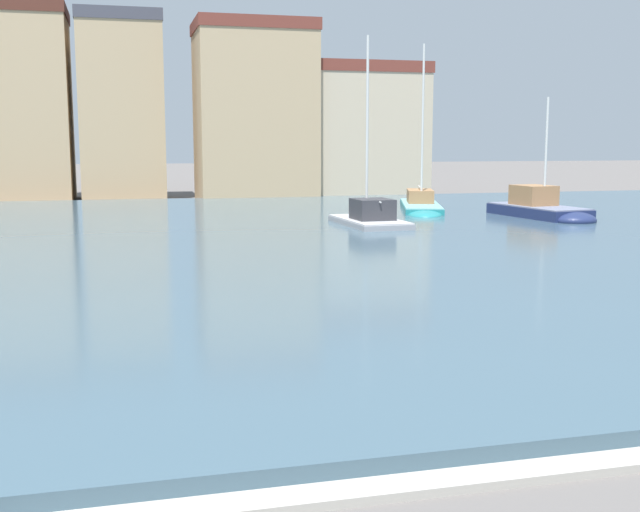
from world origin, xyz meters
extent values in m
cube|color=#3D5666|center=(0.00, 29.88, 0.17)|extent=(88.55, 44.26, 0.35)
cube|color=#ADA89E|center=(0.00, 7.50, 0.06)|extent=(88.55, 0.50, 0.12)
cube|color=teal|center=(15.06, 40.02, 0.32)|extent=(4.22, 7.75, 0.63)
ellipsoid|color=teal|center=(13.95, 36.63, 0.32)|extent=(2.51, 3.05, 0.60)
cube|color=#6EA5A8|center=(15.06, 40.02, 0.66)|extent=(4.13, 7.60, 0.06)
cube|color=#9E7047|center=(15.24, 40.55, 1.05)|extent=(2.14, 2.93, 0.71)
cylinder|color=silver|center=(14.89, 39.48, 4.95)|extent=(0.12, 0.12, 8.63)
cylinder|color=silver|center=(15.29, 40.73, 1.53)|extent=(0.89, 2.52, 0.08)
cube|color=#939399|center=(9.73, 32.84, 0.29)|extent=(2.52, 5.19, 0.57)
ellipsoid|color=#939399|center=(9.64, 35.26, 0.29)|extent=(2.16, 1.87, 0.54)
cube|color=#B1B1B5|center=(9.73, 32.84, 0.60)|extent=(2.47, 5.08, 0.06)
cube|color=#333338|center=(9.75, 32.46, 1.09)|extent=(1.69, 1.85, 0.92)
cylinder|color=silver|center=(9.72, 33.22, 4.66)|extent=(0.12, 0.12, 8.17)
cylinder|color=silver|center=(9.75, 32.33, 1.47)|extent=(0.15, 1.79, 0.08)
cube|color=navy|center=(19.16, 34.46, 0.42)|extent=(2.99, 5.96, 0.85)
ellipsoid|color=navy|center=(19.48, 31.76, 0.42)|extent=(2.32, 2.24, 0.81)
cube|color=slate|center=(19.16, 34.46, 0.88)|extent=(2.93, 5.84, 0.06)
cube|color=#9E7047|center=(19.11, 34.88, 1.40)|extent=(1.86, 2.18, 0.99)
cylinder|color=silver|center=(19.21, 34.03, 3.54)|extent=(0.12, 0.12, 5.38)
cylinder|color=silver|center=(19.09, 35.03, 1.75)|extent=(0.32, 2.00, 0.08)
cube|color=tan|center=(-7.57, 57.39, 6.20)|extent=(6.62, 6.70, 12.39)
cube|color=#51281E|center=(-7.57, 57.39, 12.79)|extent=(6.75, 6.83, 0.80)
cube|color=tan|center=(-0.82, 56.86, 6.03)|extent=(5.62, 6.35, 12.05)
cube|color=#42424C|center=(-0.82, 56.86, 12.45)|extent=(5.73, 6.48, 0.80)
cube|color=tan|center=(8.20, 54.24, 5.74)|extent=(8.03, 6.11, 11.48)
cube|color=brown|center=(8.20, 54.24, 11.88)|extent=(8.19, 6.23, 0.80)
cube|color=#C6B293|center=(16.20, 54.39, 4.44)|extent=(8.70, 5.33, 8.88)
cube|color=brown|center=(16.20, 54.39, 9.28)|extent=(8.87, 5.44, 0.80)
camera|label=1|loc=(-1.19, -0.66, 4.08)|focal=43.86mm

